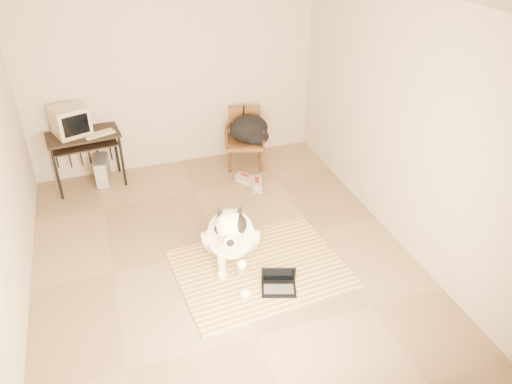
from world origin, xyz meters
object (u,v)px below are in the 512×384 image
laptop (279,283)px  computer_desk (84,142)px  backpack (250,130)px  pc_tower (102,171)px  rattan_chair (245,138)px  dog (231,235)px  crt_monitor (70,120)px

laptop → computer_desk: computer_desk is taller
computer_desk → backpack: (2.23, -0.16, -0.10)m
pc_tower → laptop: bearing=-61.2°
pc_tower → backpack: size_ratio=0.75×
rattan_chair → pc_tower: bearing=177.5°
laptop → rattan_chair: bearing=79.5°
dog → backpack: bearing=66.6°
laptop → crt_monitor: bearing=122.6°
laptop → crt_monitor: 3.45m
crt_monitor → backpack: 2.39m
rattan_chair → backpack: rattan_chair is taller
dog → pc_tower: size_ratio=3.19×
crt_monitor → rattan_chair: 2.36m
laptop → rattan_chair: 2.74m
dog → pc_tower: (-1.19, 2.22, -0.19)m
dog → crt_monitor: bearing=123.0°
dog → crt_monitor: (-1.47, 2.26, 0.57)m
crt_monitor → backpack: bearing=-5.4°
crt_monitor → backpack: (2.35, -0.22, -0.39)m
computer_desk → backpack: 2.24m
crt_monitor → pc_tower: crt_monitor is taller
dog → rattan_chair: 2.28m
crt_monitor → pc_tower: 0.81m
computer_desk → crt_monitor: size_ratio=1.84×
computer_desk → rattan_chair: size_ratio=1.19×
dog → computer_desk: 2.59m
laptop → rattan_chair: (0.49, 2.68, 0.32)m
pc_tower → backpack: 2.11m
backpack → rattan_chair: bearing=121.7°
crt_monitor → pc_tower: size_ratio=1.27×
rattan_chair → dog: bearing=-111.3°
backpack → laptop: bearing=-102.0°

